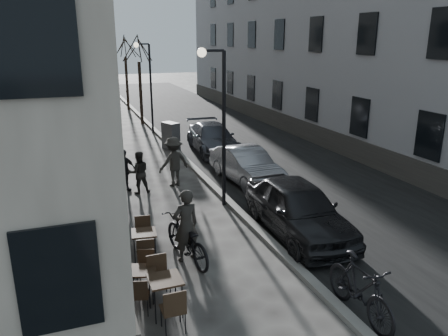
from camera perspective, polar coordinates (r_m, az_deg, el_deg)
ground at (r=9.88m, az=12.59°, el=-16.86°), size 120.00×120.00×0.00m
road at (r=24.94m, az=0.39°, el=4.32°), size 7.30×60.00×0.00m
kerb at (r=23.93m, az=-7.84°, el=3.76°), size 0.25×60.00×0.12m
streetlamp_near at (r=13.76m, az=-0.69°, el=7.42°), size 0.90×0.28×5.09m
streetlamp_far at (r=25.31m, az=-9.97°, el=11.50°), size 0.90×0.28×5.09m
tree_near at (r=28.19m, az=-11.14°, el=15.03°), size 2.40×2.40×5.70m
tree_far at (r=34.12m, az=-12.85°, el=15.20°), size 2.40×2.40×5.70m
bistro_set_a at (r=9.19m, az=-7.64°, el=-15.80°), size 0.66×1.60×0.94m
bistro_set_b at (r=9.76m, az=-10.54°, el=-14.29°), size 0.76×1.43×0.81m
bistro_set_c at (r=11.27m, az=-10.35°, el=-9.57°), size 0.68×1.53×0.88m
utility_cabinet at (r=21.79m, az=-6.96°, el=4.17°), size 0.81×1.03×1.36m
bicycle at (r=11.06m, az=-4.96°, el=-9.20°), size 1.17×2.28×1.14m
cyclist_rider at (r=10.90m, az=-5.00°, el=-7.49°), size 0.76×0.57×1.87m
pedestrian_near at (r=15.81m, az=-11.06°, el=-0.57°), size 0.75×0.59×1.54m
pedestrian_mid at (r=16.35m, az=-6.57°, el=0.82°), size 1.36×1.02×1.87m
pedestrian_far at (r=16.10m, az=-12.97°, el=-0.32°), size 0.99×0.69×1.56m
car_near at (r=12.49m, az=9.66°, el=-5.23°), size 1.99×4.59×1.54m
car_mid at (r=16.76m, az=2.94°, el=0.35°), size 1.76×4.13×1.33m
car_far at (r=21.21m, az=-1.49°, el=3.92°), size 2.16×4.73×1.34m
moped at (r=9.34m, az=17.34°, el=-14.79°), size 0.61×2.11×1.27m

